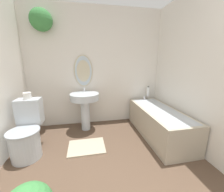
# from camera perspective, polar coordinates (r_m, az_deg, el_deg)

# --- Properties ---
(wall_back) EXTENTS (2.87, 0.38, 2.40)m
(wall_back) POSITION_cam_1_polar(r_m,az_deg,el_deg) (2.95, -8.97, 13.18)
(wall_back) COLOR silver
(wall_back) RESTS_ON ground_plane
(wall_right) EXTENTS (0.06, 2.88, 2.40)m
(wall_right) POSITION_cam_1_polar(r_m,az_deg,el_deg) (2.27, 35.84, 7.91)
(wall_right) COLOR silver
(wall_right) RESTS_ON ground_plane
(toilet) EXTENTS (0.42, 0.62, 0.79)m
(toilet) POSITION_cam_1_polar(r_m,az_deg,el_deg) (2.40, -31.88, -13.02)
(toilet) COLOR silver
(toilet) RESTS_ON ground_plane
(pedestal_sink) EXTENTS (0.55, 0.55, 0.85)m
(pedestal_sink) POSITION_cam_1_polar(r_m,az_deg,el_deg) (2.73, -11.22, -2.80)
(pedestal_sink) COLOR silver
(pedestal_sink) RESTS_ON ground_plane
(bathtub) EXTENTS (0.61, 1.51, 0.59)m
(bathtub) POSITION_cam_1_polar(r_m,az_deg,el_deg) (2.71, 18.69, -10.02)
(bathtub) COLOR #B2A893
(bathtub) RESTS_ON ground_plane
(shampoo_bottle) EXTENTS (0.06, 0.06, 0.22)m
(shampoo_bottle) POSITION_cam_1_polar(r_m,az_deg,el_deg) (3.21, 14.73, 1.89)
(shampoo_bottle) COLOR white
(shampoo_bottle) RESTS_ON bathtub
(bath_mat) EXTENTS (0.57, 0.44, 0.02)m
(bath_mat) POSITION_cam_1_polar(r_m,az_deg,el_deg) (2.39, -10.48, -20.04)
(bath_mat) COLOR #B7A88E
(bath_mat) RESTS_ON ground_plane
(toilet_paper_roll) EXTENTS (0.11, 0.11, 0.10)m
(toilet_paper_roll) POSITION_cam_1_polar(r_m,az_deg,el_deg) (2.42, -31.77, 0.09)
(toilet_paper_roll) COLOR white
(toilet_paper_roll) RESTS_ON toilet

